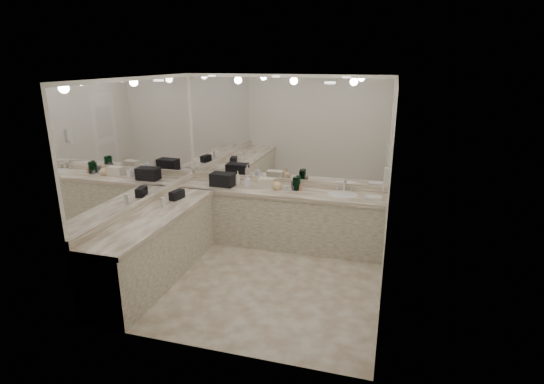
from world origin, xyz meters
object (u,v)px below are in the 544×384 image
(wall_phone, at_px, (386,177))
(soap_bottle_b, at_px, (247,181))
(soap_bottle_a, at_px, (238,178))
(black_toiletry_bag, at_px, (223,179))
(cream_cosmetic_case, at_px, (267,183))
(soap_bottle_c, at_px, (277,184))
(sink, at_px, (342,195))
(hand_towel, at_px, (373,198))

(wall_phone, distance_m, soap_bottle_b, 2.19)
(wall_phone, relative_size, soap_bottle_a, 1.07)
(wall_phone, bearing_deg, black_toiletry_bag, 169.62)
(wall_phone, height_order, cream_cosmetic_case, wall_phone)
(soap_bottle_a, distance_m, soap_bottle_c, 0.67)
(wall_phone, height_order, soap_bottle_a, wall_phone)
(sink, xyz_separation_m, wall_phone, (0.61, -0.50, 0.46))
(black_toiletry_bag, xyz_separation_m, soap_bottle_b, (0.39, 0.06, -0.01))
(soap_bottle_a, distance_m, soap_bottle_b, 0.17)
(black_toiletry_bag, bearing_deg, cream_cosmetic_case, 7.92)
(wall_phone, relative_size, cream_cosmetic_case, 0.92)
(wall_phone, relative_size, hand_towel, 1.04)
(sink, distance_m, soap_bottle_c, 1.00)
(soap_bottle_b, height_order, soap_bottle_c, soap_bottle_b)
(black_toiletry_bag, relative_size, soap_bottle_c, 2.00)
(hand_towel, xyz_separation_m, soap_bottle_a, (-2.11, 0.14, 0.09))
(sink, height_order, black_toiletry_bag, black_toiletry_bag)
(black_toiletry_bag, height_order, hand_towel, black_toiletry_bag)
(cream_cosmetic_case, distance_m, hand_towel, 1.63)
(black_toiletry_bag, distance_m, soap_bottle_c, 0.88)
(wall_phone, relative_size, soap_bottle_c, 1.32)
(hand_towel, bearing_deg, soap_bottle_a, 176.16)
(black_toiletry_bag, height_order, soap_bottle_c, black_toiletry_bag)
(wall_phone, bearing_deg, soap_bottle_b, 166.08)
(cream_cosmetic_case, bearing_deg, soap_bottle_b, -173.11)
(soap_bottle_b, bearing_deg, sink, -0.73)
(sink, xyz_separation_m, soap_bottle_b, (-1.49, 0.02, 0.10))
(hand_towel, xyz_separation_m, soap_bottle_b, (-1.94, 0.10, 0.07))
(hand_towel, relative_size, soap_bottle_b, 1.25)
(soap_bottle_a, bearing_deg, sink, -2.03)
(sink, distance_m, soap_bottle_b, 1.49)
(cream_cosmetic_case, height_order, soap_bottle_a, soap_bottle_a)
(soap_bottle_c, bearing_deg, soap_bottle_b, 176.07)
(black_toiletry_bag, height_order, soap_bottle_b, black_toiletry_bag)
(hand_towel, bearing_deg, cream_cosmetic_case, 175.29)
(soap_bottle_b, bearing_deg, black_toiletry_bag, -170.46)
(wall_phone, relative_size, soap_bottle_b, 1.29)
(sink, bearing_deg, cream_cosmetic_case, 177.50)
(wall_phone, height_order, soap_bottle_b, wall_phone)
(soap_bottle_a, relative_size, soap_bottle_b, 1.21)
(soap_bottle_a, bearing_deg, hand_towel, -3.84)
(hand_towel, bearing_deg, soap_bottle_b, 177.00)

